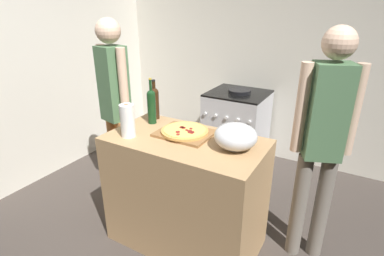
{
  "coord_description": "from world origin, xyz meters",
  "views": [
    {
      "loc": [
        1.11,
        -1.07,
        1.82
      ],
      "look_at": [
        0.07,
        0.73,
        0.97
      ],
      "focal_mm": 28.32,
      "sensor_mm": 36.0,
      "label": 1
    }
  ],
  "objects": [
    {
      "name": "counter",
      "position": [
        0.07,
        0.63,
        0.46
      ],
      "size": [
        1.16,
        0.63,
        0.92
      ],
      "primitive_type": "cube",
      "color": "tan",
      "rests_on": "ground_plane"
    },
    {
      "name": "wine_bottle_dark",
      "position": [
        -0.32,
        0.77,
        1.07
      ],
      "size": [
        0.07,
        0.07,
        0.37
      ],
      "color": "#143819",
      "rests_on": "counter"
    },
    {
      "name": "paper_towel_roll",
      "position": [
        -0.31,
        0.47,
        1.04
      ],
      "size": [
        0.11,
        0.11,
        0.25
      ],
      "color": "white",
      "rests_on": "counter"
    },
    {
      "name": "stove",
      "position": [
        -0.11,
        2.13,
        0.44
      ],
      "size": [
        0.66,
        0.64,
        0.92
      ],
      "color": "#B7B7BC",
      "rests_on": "ground_plane"
    },
    {
      "name": "mixing_bowl",
      "position": [
        0.44,
        0.67,
        1.01
      ],
      "size": [
        0.29,
        0.29,
        0.18
      ],
      "color": "#B2B2B7",
      "rests_on": "counter"
    },
    {
      "name": "person_in_red",
      "position": [
        0.94,
        0.98,
        1.0
      ],
      "size": [
        0.38,
        0.27,
        1.71
      ],
      "color": "slate",
      "rests_on": "ground_plane"
    },
    {
      "name": "person_in_stripes",
      "position": [
        -0.76,
        0.82,
        1.0
      ],
      "size": [
        0.36,
        0.24,
        1.72
      ],
      "color": "#D88C4C",
      "rests_on": "ground_plane"
    },
    {
      "name": "ground_plane",
      "position": [
        0.0,
        1.24,
        -0.01
      ],
      "size": [
        4.26,
        3.08,
        0.02
      ],
      "primitive_type": "cube",
      "color": "#3F3833"
    },
    {
      "name": "kitchen_wall_left",
      "position": [
        -1.88,
        1.24,
        1.3
      ],
      "size": [
        0.1,
        3.08,
        2.6
      ],
      "primitive_type": "cube",
      "color": "silver",
      "rests_on": "ground_plane"
    },
    {
      "name": "cutting_board",
      "position": [
        0.03,
        0.7,
        0.93
      ],
      "size": [
        0.4,
        0.32,
        0.02
      ],
      "primitive_type": "cube",
      "color": "olive",
      "rests_on": "counter"
    },
    {
      "name": "pizza",
      "position": [
        0.03,
        0.7,
        0.95
      ],
      "size": [
        0.35,
        0.35,
        0.03
      ],
      "color": "tan",
      "rests_on": "cutting_board"
    },
    {
      "name": "kitchen_wall_rear",
      "position": [
        0.0,
        2.53,
        1.3
      ],
      "size": [
        4.26,
        0.1,
        2.6
      ],
      "primitive_type": "cube",
      "color": "silver",
      "rests_on": "ground_plane"
    },
    {
      "name": "wine_bottle_clear",
      "position": [
        -0.37,
        0.87,
        1.07
      ],
      "size": [
        0.08,
        0.08,
        0.33
      ],
      "color": "#331E0F",
      "rests_on": "counter"
    }
  ]
}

